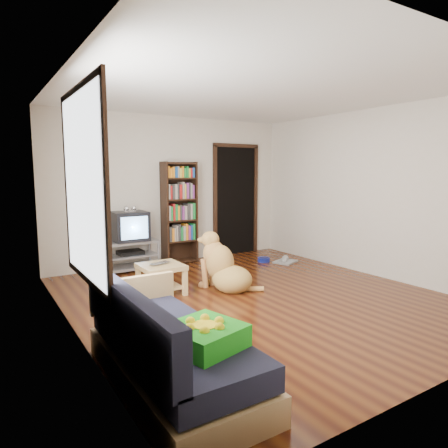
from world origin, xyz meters
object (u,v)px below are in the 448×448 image
laptop (162,264)px  bookshelf (179,207)px  crt_tv (129,226)px  dog_bowl (264,260)px  tv_stand (130,254)px  dog (224,268)px  green_cushion (205,336)px  sofa (166,352)px  coffee_table (161,273)px  grey_rag (285,262)px

laptop → bookshelf: size_ratio=0.16×
laptop → crt_tv: (0.08, 1.52, 0.33)m
laptop → dog_bowl: bearing=2.3°
tv_stand → dog: 1.88m
green_cushion → sofa: size_ratio=0.26×
tv_stand → coffee_table: (-0.08, -1.46, 0.01)m
crt_tv → bookshelf: bearing=4.3°
sofa → dog: bearing=48.0°
green_cushion → dog: 2.78m
laptop → bookshelf: (1.03, 1.59, 0.59)m
sofa → dog_bowl: bearing=42.4°
laptop → bookshelf: bookshelf is taller
dog_bowl → green_cushion: bearing=-133.1°
green_cushion → sofa: sofa is taller
dog_bowl → bookshelf: bookshelf is taller
tv_stand → coffee_table: size_ratio=1.64×
tv_stand → crt_tv: bearing=90.0°
crt_tv → grey_rag: bearing=-20.5°
green_cushion → laptop: bearing=58.3°
laptop → sofa: size_ratio=0.16×
green_cushion → dog: (1.58, 2.28, -0.19)m
tv_stand → dog: bearing=-67.0°
laptop → tv_stand: bearing=70.1°
crt_tv → dog: size_ratio=0.63×
dog_bowl → bookshelf: 1.80m
dog → dog_bowl: bearing=34.6°
dog_bowl → bookshelf: (-1.31, 0.78, 0.96)m
sofa → grey_rag: bearing=37.4°
bookshelf → grey_rag: bearing=-32.6°
dog → tv_stand: bearing=113.0°
coffee_table → bookshelf: bearing=56.5°
sofa → dog: 2.55m
laptop → green_cushion: bearing=-123.7°
sofa → laptop: bearing=67.4°
coffee_table → tv_stand: bearing=86.8°
green_cushion → laptop: size_ratio=1.58×
green_cushion → sofa: (-0.12, 0.38, -0.24)m
bookshelf → coffee_table: bearing=-123.5°
coffee_table → dog: size_ratio=0.60×
crt_tv → coffee_table: crt_tv is taller
dog_bowl → tv_stand: 2.37m
bookshelf → coffee_table: (-1.03, -1.56, -0.72)m
grey_rag → coffee_table: size_ratio=0.73×
grey_rag → dog: (-1.82, -0.80, 0.29)m
bookshelf → dog: size_ratio=1.95×
coffee_table → laptop: bearing=-90.0°
green_cushion → tv_stand: bearing=63.3°
dog → bookshelf: bearing=83.3°
green_cushion → bookshelf: size_ratio=0.26×
green_cushion → laptop: (0.77, 2.52, -0.09)m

